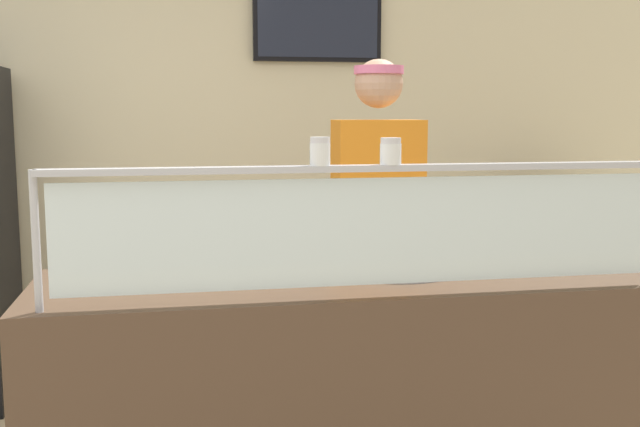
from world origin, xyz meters
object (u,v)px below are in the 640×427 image
(pizza_tray, at_px, (395,266))
(pizza_box_stack, at_px, (573,202))
(parmesan_shaker, at_px, (320,153))
(pizza_server, at_px, (394,261))
(pepper_flake_shaker, at_px, (391,153))
(worker_figure, at_px, (378,232))

(pizza_tray, height_order, pizza_box_stack, pizza_box_stack)
(pizza_box_stack, bearing_deg, parmesan_shaker, -135.87)
(pizza_server, bearing_deg, parmesan_shaker, -125.14)
(pizza_tray, relative_size, pepper_flake_shaker, 5.35)
(parmesan_shaker, bearing_deg, pepper_flake_shaker, -0.00)
(pepper_flake_shaker, relative_size, worker_figure, 0.05)
(parmesan_shaker, relative_size, pepper_flake_shaker, 1.05)
(pizza_tray, bearing_deg, pizza_box_stack, 43.69)
(pizza_tray, height_order, pizza_server, pizza_server)
(pizza_server, height_order, worker_figure, worker_figure)
(pizza_server, height_order, parmesan_shaker, parmesan_shaker)
(pizza_server, bearing_deg, pizza_tray, 71.08)
(pepper_flake_shaker, bearing_deg, worker_figure, 76.89)
(parmesan_shaker, height_order, pizza_box_stack, parmesan_shaker)
(pepper_flake_shaker, height_order, pizza_box_stack, pepper_flake_shaker)
(pepper_flake_shaker, xyz_separation_m, worker_figure, (0.21, 0.90, -0.40))
(parmesan_shaker, relative_size, pizza_box_stack, 0.19)
(pepper_flake_shaker, distance_m, worker_figure, 1.01)
(pizza_server, distance_m, pizza_box_stack, 2.15)
(pizza_server, bearing_deg, worker_figure, 90.34)
(pizza_tray, relative_size, pizza_server, 1.61)
(pepper_flake_shaker, bearing_deg, pizza_server, 70.99)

